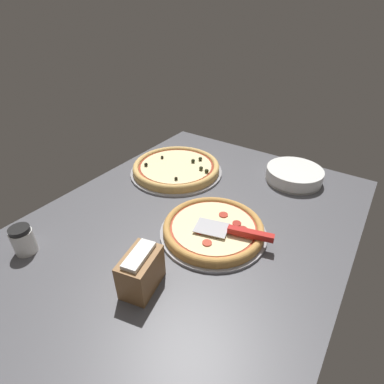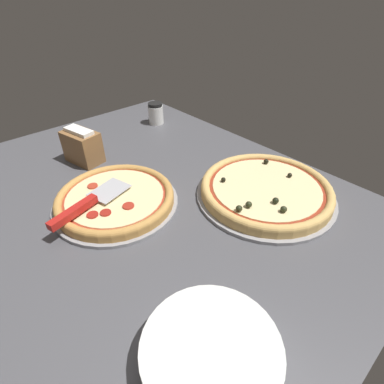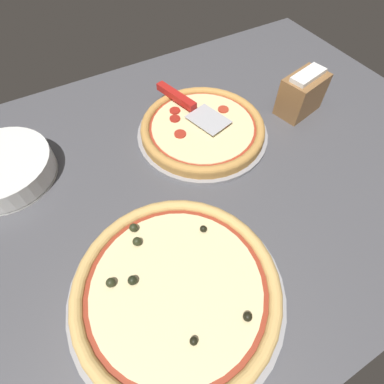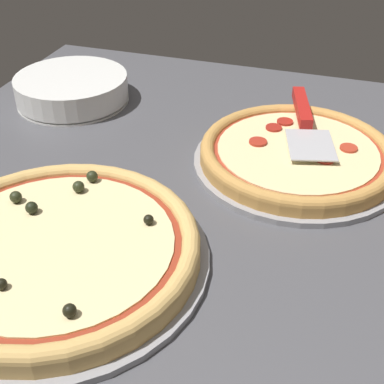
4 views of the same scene
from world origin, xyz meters
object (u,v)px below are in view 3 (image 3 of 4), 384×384
pizza_front (203,128)px  serving_spatula (184,101)px  plate_stack (3,169)px  napkin_holder (302,94)px  pizza_back (176,289)px

pizza_front → serving_spatula: serving_spatula is taller
serving_spatula → plate_stack: (48.20, -1.20, -2.02)cm
serving_spatula → napkin_holder: bearing=153.9°
pizza_back → plate_stack: bearing=-63.7°
pizza_back → napkin_holder: napkin_holder is taller
plate_stack → napkin_holder: 79.34cm
pizza_back → napkin_holder: bearing=-151.7°
pizza_front → serving_spatula: bearing=-87.5°
plate_stack → pizza_front: bearing=167.5°
plate_stack → serving_spatula: bearing=178.6°
pizza_front → napkin_holder: size_ratio=2.38×
pizza_front → serving_spatula: size_ratio=1.32×
napkin_holder → pizza_front: bearing=-9.5°
pizza_back → serving_spatula: bearing=-120.3°
napkin_holder → pizza_back: bearing=28.3°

